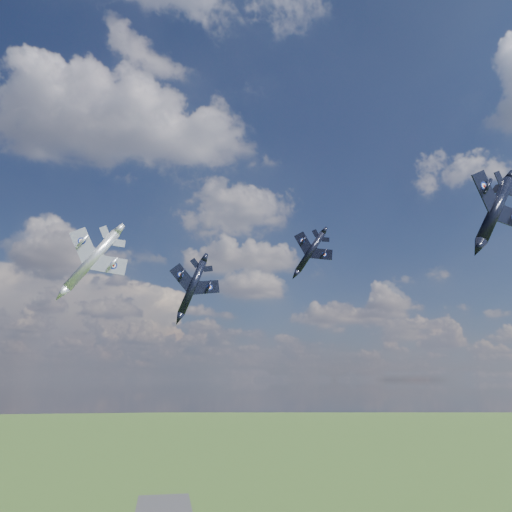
{
  "coord_description": "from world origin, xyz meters",
  "views": [
    {
      "loc": [
        -3.17,
        -61.63,
        63.14
      ],
      "look_at": [
        10.37,
        13.14,
        82.07
      ],
      "focal_mm": 35.0,
      "sensor_mm": 36.0,
      "label": 1
    }
  ],
  "objects": [
    {
      "name": "jet_high_navy",
      "position": [
        24.22,
        29.73,
        87.57
      ],
      "size": [
        11.01,
        14.0,
        7.21
      ],
      "primitive_type": null,
      "rotation": [
        0.0,
        0.59,
        -0.17
      ],
      "color": "black"
    },
    {
      "name": "jet_lead_navy",
      "position": [
        0.94,
        20.28,
        78.09
      ],
      "size": [
        10.74,
        13.8,
        5.89
      ],
      "primitive_type": null,
      "rotation": [
        0.0,
        0.37,
        0.08
      ],
      "color": "black"
    },
    {
      "name": "jet_right_navy",
      "position": [
        31.43,
        -15.97,
        81.03
      ],
      "size": [
        12.38,
        15.1,
        7.66
      ],
      "primitive_type": null,
      "rotation": [
        0.0,
        0.62,
        0.27
      ],
      "color": "black"
    },
    {
      "name": "jet_left_silver",
      "position": [
        -15.11,
        18.51,
        81.61
      ],
      "size": [
        11.7,
        16.24,
        9.33
      ],
      "primitive_type": null,
      "rotation": [
        0.0,
        0.63,
        0.04
      ],
      "color": "#ADAEB8"
    }
  ]
}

